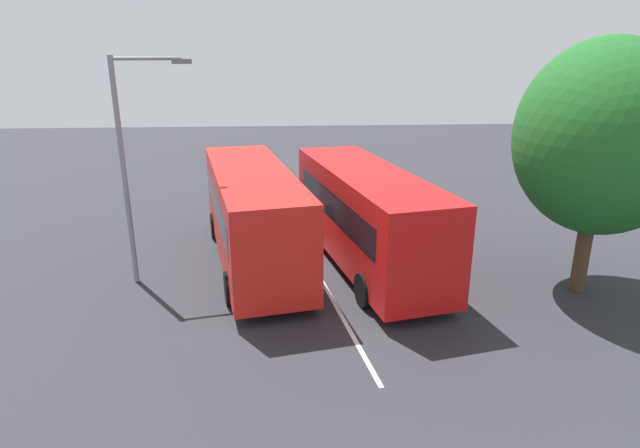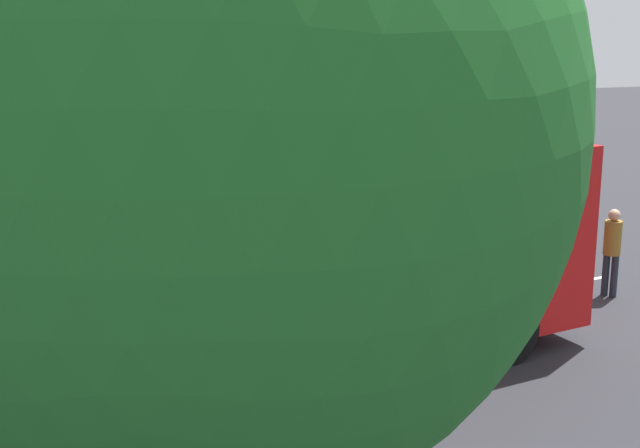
# 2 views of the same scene
# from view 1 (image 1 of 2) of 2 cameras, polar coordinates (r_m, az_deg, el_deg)

# --- Properties ---
(ground_plane) EXTENTS (69.55, 69.55, 0.00)m
(ground_plane) POSITION_cam_1_polar(r_m,az_deg,el_deg) (17.88, -0.86, -4.35)
(ground_plane) COLOR #2B2B30
(bus_far_left) EXTENTS (9.43, 4.20, 3.24)m
(bus_far_left) POSITION_cam_1_polar(r_m,az_deg,el_deg) (17.36, 5.06, 1.13)
(bus_far_left) COLOR red
(bus_far_left) RESTS_ON ground
(bus_center_left) EXTENTS (9.43, 4.11, 3.24)m
(bus_center_left) POSITION_cam_1_polar(r_m,az_deg,el_deg) (17.57, -7.35, 1.26)
(bus_center_left) COLOR red
(bus_center_left) RESTS_ON ground
(pedestrian) EXTENTS (0.45, 0.45, 1.67)m
(pedestrian) POSITION_cam_1_polar(r_m,az_deg,el_deg) (23.58, -1.86, 3.81)
(pedestrian) COLOR #232833
(pedestrian) RESTS_ON ground
(street_lamp) EXTENTS (0.58, 2.25, 6.81)m
(street_lamp) POSITION_cam_1_polar(r_m,az_deg,el_deg) (16.39, -20.03, 6.88)
(street_lamp) COLOR gray
(street_lamp) RESTS_ON ground
(depot_tree) EXTENTS (5.18, 4.67, 7.34)m
(depot_tree) POSITION_cam_1_polar(r_m,az_deg,el_deg) (16.62, 28.45, 8.25)
(depot_tree) COLOR #4C3823
(depot_tree) RESTS_ON ground
(lane_stripe_outer_left) EXTENTS (14.07, 2.38, 0.01)m
(lane_stripe_outer_left) POSITION_cam_1_polar(r_m,az_deg,el_deg) (17.88, -0.86, -4.34)
(lane_stripe_outer_left) COLOR silver
(lane_stripe_outer_left) RESTS_ON ground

